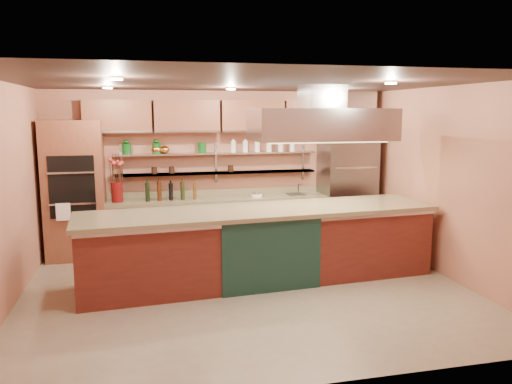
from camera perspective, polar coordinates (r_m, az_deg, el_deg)
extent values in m
cube|color=gray|center=(7.00, -0.94, -11.24)|extent=(6.00, 5.00, 0.02)
cube|color=black|center=(6.57, -1.00, 12.40)|extent=(6.00, 5.00, 0.02)
cube|color=#B97357|center=(9.08, -4.30, 2.61)|extent=(6.00, 0.04, 2.80)
cube|color=#B97357|center=(4.27, 6.14, -4.77)|extent=(6.00, 0.04, 2.80)
cube|color=#B97357|center=(6.69, -26.95, -0.67)|extent=(0.04, 5.00, 2.80)
cube|color=#B97357|center=(7.83, 21.02, 1.00)|extent=(0.04, 5.00, 2.80)
cube|color=brown|center=(8.75, -20.00, 0.19)|extent=(0.95, 0.64, 2.30)
cube|color=slate|center=(9.43, 10.33, 0.58)|extent=(0.95, 0.72, 2.10)
cube|color=tan|center=(8.93, -4.25, -3.58)|extent=(3.84, 0.64, 0.93)
cube|color=#ABADB2|center=(8.95, -4.48, 2.19)|extent=(3.60, 0.26, 0.03)
cube|color=#ABADB2|center=(8.91, -4.51, 4.42)|extent=(3.60, 0.26, 0.03)
cube|color=brown|center=(8.84, -4.19, 8.61)|extent=(4.60, 0.36, 0.55)
cube|color=#ABADB2|center=(7.28, 7.45, 7.67)|extent=(2.00, 1.00, 0.45)
cube|color=#FFE5A5|center=(6.77, -1.36, 12.05)|extent=(4.00, 2.80, 0.02)
cube|color=maroon|center=(7.26, 0.46, -6.03)|extent=(5.11, 1.46, 1.05)
cylinder|color=#5B0D0D|center=(8.67, -15.59, -0.02)|extent=(0.21, 0.21, 0.34)
cube|color=black|center=(8.68, -9.68, 0.06)|extent=(0.94, 0.39, 0.29)
cube|color=white|center=(8.91, 0.04, -0.22)|extent=(0.20, 0.16, 0.10)
cylinder|color=white|center=(9.22, 4.86, 0.38)|extent=(0.03, 0.03, 0.20)
ellipsoid|color=orange|center=(8.82, -10.41, 4.78)|extent=(0.18, 0.18, 0.13)
cylinder|color=#104C16|center=(8.87, -6.19, 5.06)|extent=(0.17, 0.17, 0.18)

